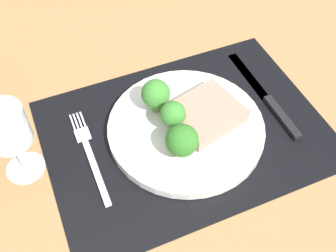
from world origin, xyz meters
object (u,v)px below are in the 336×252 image
wine_glass (7,131)px  fork (90,155)px  plate (186,128)px  steak (207,115)px  knife (268,99)px

wine_glass → fork: bearing=-10.1°
fork → wine_glass: size_ratio=1.42×
fork → plate: bearing=-7.9°
steak → knife: steak is taller
steak → wine_glass: wine_glass is taller
steak → wine_glass: bearing=173.1°
plate → steak: steak is taller
steak → fork: bearing=174.7°
plate → wine_glass: 27.78cm
fork → knife: 32.72cm
steak → fork: (-19.78, 1.84, -2.62)cm
knife → wine_glass: 43.72cm
plate → fork: size_ratio=1.36×
plate → wine_glass: wine_glass is taller
knife → wine_glass: size_ratio=1.70×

